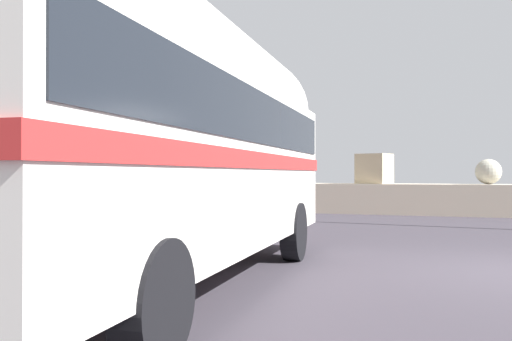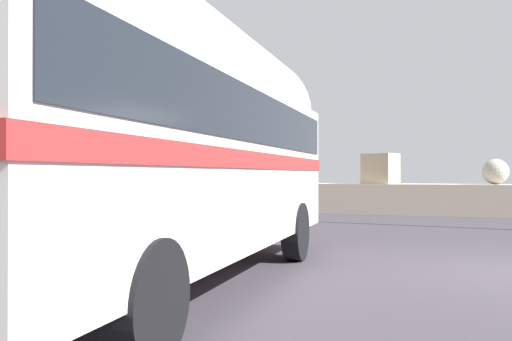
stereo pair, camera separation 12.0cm
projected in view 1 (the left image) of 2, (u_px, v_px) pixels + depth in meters
The scene contains 2 objects.
breakwater at pixel (486, 197), 19.06m from camera, with size 31.36×2.34×2.37m.
vintage_coach at pixel (167, 127), 6.99m from camera, with size 2.98×8.73×3.70m.
Camera 1 is at (-1.32, -8.80, 1.46)m, focal length 38.76 mm.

